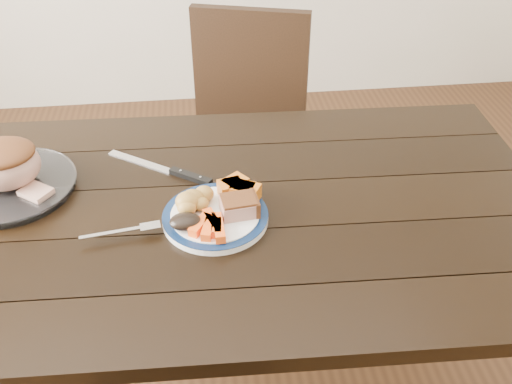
{
  "coord_description": "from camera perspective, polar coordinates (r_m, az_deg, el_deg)",
  "views": [
    {
      "loc": [
        -0.04,
        -1.07,
        1.6
      ],
      "look_at": [
        0.08,
        -0.02,
        0.8
      ],
      "focal_mm": 40.0,
      "sensor_mm": 36.0,
      "label": 1
    }
  ],
  "objects": [
    {
      "name": "pork_slice",
      "position": [
        1.3,
        -1.73,
        -1.48
      ],
      "size": [
        0.09,
        0.07,
        0.04
      ],
      "primitive_type": "cube",
      "rotation": [
        0.0,
        0.0,
        0.12
      ],
      "color": "tan",
      "rests_on": "dinner_plate"
    },
    {
      "name": "chair_far",
      "position": [
        2.11,
        -1.07,
        6.36
      ],
      "size": [
        0.52,
        0.53,
        0.93
      ],
      "rotation": [
        0.0,
        0.0,
        2.86
      ],
      "color": "black",
      "rests_on": "ground"
    },
    {
      "name": "dining_table",
      "position": [
        1.43,
        -3.3,
        -4.34
      ],
      "size": [
        1.63,
        0.95,
        0.75
      ],
      "rotation": [
        0.0,
        0.0,
        -0.03
      ],
      "color": "black",
      "rests_on": "ground"
    },
    {
      "name": "fork",
      "position": [
        1.3,
        -12.8,
        -3.79
      ],
      "size": [
        0.18,
        0.04,
        0.0
      ],
      "rotation": [
        0.0,
        0.0,
        0.15
      ],
      "color": "silver",
      "rests_on": "dinner_plate"
    },
    {
      "name": "plate_rim",
      "position": [
        1.32,
        -4.09,
        -2.27
      ],
      "size": [
        0.24,
        0.24,
        0.02
      ],
      "primitive_type": "torus",
      "color": "#0D1F41",
      "rests_on": "dinner_plate"
    },
    {
      "name": "carving_knife",
      "position": [
        1.48,
        -7.83,
        1.93
      ],
      "size": [
        0.27,
        0.2,
        0.01
      ],
      "rotation": [
        0.0,
        0.0,
        -0.61
      ],
      "color": "silver",
      "rests_on": "dining_table"
    },
    {
      "name": "cut_slice",
      "position": [
        1.46,
        -21.13,
        -0.06
      ],
      "size": [
        0.09,
        0.09,
        0.02
      ],
      "primitive_type": "cube",
      "rotation": [
        0.0,
        0.0,
        -0.64
      ],
      "color": "tan",
      "rests_on": "serving_platter"
    },
    {
      "name": "roasted_potatoes",
      "position": [
        1.32,
        -6.32,
        -0.86
      ],
      "size": [
        0.09,
        0.09,
        0.05
      ],
      "color": "gold",
      "rests_on": "dinner_plate"
    },
    {
      "name": "carrot_batons",
      "position": [
        1.26,
        -4.51,
        -3.39
      ],
      "size": [
        0.08,
        0.11,
        0.02
      ],
      "color": "#FF5715",
      "rests_on": "dinner_plate"
    },
    {
      "name": "pumpkin_wedges",
      "position": [
        1.35,
        -1.72,
        0.22
      ],
      "size": [
        0.11,
        0.1,
        0.04
      ],
      "color": "orange",
      "rests_on": "dinner_plate"
    },
    {
      "name": "dinner_plate",
      "position": [
        1.32,
        -4.08,
        -2.55
      ],
      "size": [
        0.24,
        0.24,
        0.02
      ],
      "primitive_type": "cylinder",
      "color": "white",
      "rests_on": "dining_table"
    },
    {
      "name": "serving_platter",
      "position": [
        1.54,
        -23.31,
        0.47
      ],
      "size": [
        0.31,
        0.31,
        0.02
      ],
      "primitive_type": "cylinder",
      "color": "white",
      "rests_on": "dining_table"
    },
    {
      "name": "dark_mushroom",
      "position": [
        1.27,
        -7.08,
        -2.94
      ],
      "size": [
        0.07,
        0.05,
        0.03
      ],
      "primitive_type": "ellipsoid",
      "color": "black",
      "rests_on": "dinner_plate"
    },
    {
      "name": "roast_joint",
      "position": [
        1.5,
        -23.9,
        2.45
      ],
      "size": [
        0.17,
        0.15,
        0.11
      ],
      "primitive_type": "ellipsoid",
      "color": "tan",
      "rests_on": "serving_platter"
    }
  ]
}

